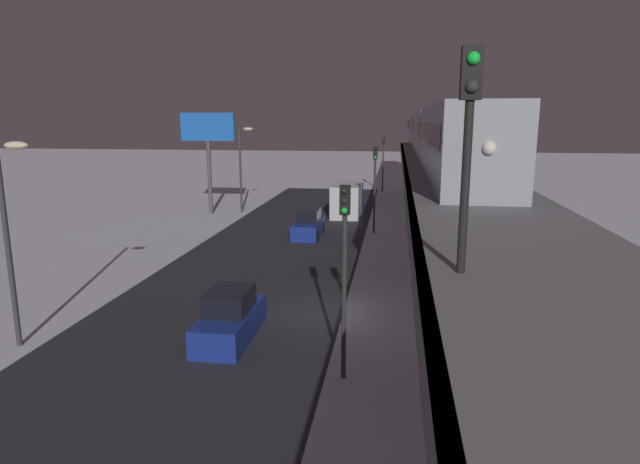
{
  "coord_description": "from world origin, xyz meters",
  "views": [
    {
      "loc": [
        -3.43,
        22.33,
        8.42
      ],
      "look_at": [
        1.45,
        -12.24,
        1.06
      ],
      "focal_mm": 30.3,
      "sensor_mm": 36.0,
      "label": 1
    }
  ],
  "objects_px": {
    "traffic_light_near": "(344,255)",
    "commercial_billboard": "(208,137)",
    "subway_train": "(427,129)",
    "sedan_blue": "(308,225)",
    "rail_signal": "(469,122)",
    "sedan_blue_2": "(230,319)",
    "traffic_light_far": "(383,156)",
    "traffic_light_mid": "(375,177)",
    "box_truck": "(348,199)"
  },
  "relations": [
    {
      "from": "traffic_light_near",
      "to": "commercial_billboard",
      "type": "distance_m",
      "value": 33.15
    },
    {
      "from": "traffic_light_near",
      "to": "commercial_billboard",
      "type": "relative_size",
      "value": 0.72
    },
    {
      "from": "traffic_light_near",
      "to": "subway_train",
      "type": "bearing_deg",
      "value": -96.61
    },
    {
      "from": "commercial_billboard",
      "to": "sedan_blue",
      "type": "bearing_deg",
      "value": 142.27
    },
    {
      "from": "rail_signal",
      "to": "sedan_blue_2",
      "type": "distance_m",
      "value": 14.1
    },
    {
      "from": "traffic_light_far",
      "to": "commercial_billboard",
      "type": "relative_size",
      "value": 0.72
    },
    {
      "from": "rail_signal",
      "to": "traffic_light_mid",
      "type": "relative_size",
      "value": 0.62
    },
    {
      "from": "traffic_light_near",
      "to": "commercial_billboard",
      "type": "bearing_deg",
      "value": -63.31
    },
    {
      "from": "commercial_billboard",
      "to": "rail_signal",
      "type": "bearing_deg",
      "value": 116.01
    },
    {
      "from": "subway_train",
      "to": "sedan_blue_2",
      "type": "distance_m",
      "value": 37.45
    },
    {
      "from": "traffic_light_mid",
      "to": "box_truck",
      "type": "bearing_deg",
      "value": -71.15
    },
    {
      "from": "subway_train",
      "to": "traffic_light_far",
      "type": "xyz_separation_m",
      "value": [
        4.45,
        -8.37,
        -3.21
      ]
    },
    {
      "from": "traffic_light_far",
      "to": "sedan_blue_2",
      "type": "bearing_deg",
      "value": 83.91
    },
    {
      "from": "subway_train",
      "to": "box_truck",
      "type": "bearing_deg",
      "value": 44.79
    },
    {
      "from": "box_truck",
      "to": "traffic_light_far",
      "type": "xyz_separation_m",
      "value": [
        -2.7,
        -15.47,
        2.85
      ]
    },
    {
      "from": "subway_train",
      "to": "sedan_blue",
      "type": "xyz_separation_m",
      "value": [
        9.15,
        16.71,
        -6.62
      ]
    },
    {
      "from": "sedan_blue_2",
      "to": "box_truck",
      "type": "distance_m",
      "value": 28.68
    },
    {
      "from": "sedan_blue",
      "to": "traffic_light_far",
      "type": "distance_m",
      "value": 25.74
    },
    {
      "from": "subway_train",
      "to": "sedan_blue",
      "type": "bearing_deg",
      "value": 61.3
    },
    {
      "from": "sedan_blue",
      "to": "traffic_light_mid",
      "type": "bearing_deg",
      "value": 19.9
    },
    {
      "from": "traffic_light_far",
      "to": "commercial_billboard",
      "type": "xyz_separation_m",
      "value": [
        14.84,
        17.23,
        2.63
      ]
    },
    {
      "from": "sedan_blue",
      "to": "traffic_light_far",
      "type": "height_order",
      "value": "traffic_light_far"
    },
    {
      "from": "sedan_blue",
      "to": "traffic_light_near",
      "type": "height_order",
      "value": "traffic_light_near"
    },
    {
      "from": "traffic_light_mid",
      "to": "commercial_billboard",
      "type": "xyz_separation_m",
      "value": [
        14.84,
        -6.15,
        2.63
      ]
    },
    {
      "from": "sedan_blue_2",
      "to": "box_truck",
      "type": "xyz_separation_m",
      "value": [
        -2.0,
        -28.61,
        0.55
      ]
    },
    {
      "from": "sedan_blue",
      "to": "commercial_billboard",
      "type": "bearing_deg",
      "value": 142.27
    },
    {
      "from": "sedan_blue_2",
      "to": "traffic_light_near",
      "type": "bearing_deg",
      "value": -29.67
    },
    {
      "from": "box_truck",
      "to": "traffic_light_mid",
      "type": "bearing_deg",
      "value": 108.85
    },
    {
      "from": "subway_train",
      "to": "traffic_light_far",
      "type": "distance_m",
      "value": 10.01
    },
    {
      "from": "sedan_blue_2",
      "to": "traffic_light_mid",
      "type": "xyz_separation_m",
      "value": [
        -4.7,
        -20.7,
        3.4
      ]
    },
    {
      "from": "commercial_billboard",
      "to": "box_truck",
      "type": "bearing_deg",
      "value": -171.74
    },
    {
      "from": "subway_train",
      "to": "commercial_billboard",
      "type": "height_order",
      "value": "subway_train"
    },
    {
      "from": "rail_signal",
      "to": "commercial_billboard",
      "type": "distance_m",
      "value": 40.2
    },
    {
      "from": "sedan_blue_2",
      "to": "traffic_light_far",
      "type": "distance_m",
      "value": 44.46
    },
    {
      "from": "rail_signal",
      "to": "commercial_billboard",
      "type": "height_order",
      "value": "rail_signal"
    },
    {
      "from": "rail_signal",
      "to": "sedan_blue_2",
      "type": "xyz_separation_m",
      "value": [
        7.47,
        -9.26,
        -7.56
      ]
    },
    {
      "from": "sedan_blue",
      "to": "commercial_billboard",
      "type": "relative_size",
      "value": 0.53
    },
    {
      "from": "sedan_blue_2",
      "to": "box_truck",
      "type": "relative_size",
      "value": 0.6
    },
    {
      "from": "traffic_light_far",
      "to": "traffic_light_near",
      "type": "bearing_deg",
      "value": 90.0
    },
    {
      "from": "rail_signal",
      "to": "box_truck",
      "type": "relative_size",
      "value": 0.54
    },
    {
      "from": "rail_signal",
      "to": "sedan_blue",
      "type": "distance_m",
      "value": 30.19
    },
    {
      "from": "sedan_blue",
      "to": "traffic_light_far",
      "type": "xyz_separation_m",
      "value": [
        -4.7,
        -25.08,
        3.41
      ]
    },
    {
      "from": "traffic_light_near",
      "to": "traffic_light_mid",
      "type": "height_order",
      "value": "same"
    },
    {
      "from": "sedan_blue",
      "to": "traffic_light_mid",
      "type": "relative_size",
      "value": 0.74
    },
    {
      "from": "box_truck",
      "to": "traffic_light_mid",
      "type": "relative_size",
      "value": 1.16
    },
    {
      "from": "commercial_billboard",
      "to": "sedan_blue_2",
      "type": "bearing_deg",
      "value": 110.7
    },
    {
      "from": "sedan_blue_2",
      "to": "commercial_billboard",
      "type": "xyz_separation_m",
      "value": [
        10.14,
        -26.85,
        6.03
      ]
    },
    {
      "from": "sedan_blue",
      "to": "commercial_billboard",
      "type": "xyz_separation_m",
      "value": [
        10.14,
        -7.85,
        6.04
      ]
    },
    {
      "from": "rail_signal",
      "to": "traffic_light_mid",
      "type": "distance_m",
      "value": 30.37
    },
    {
      "from": "sedan_blue",
      "to": "traffic_light_near",
      "type": "bearing_deg",
      "value": -77.77
    }
  ]
}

